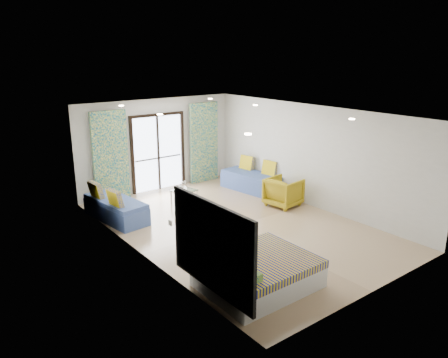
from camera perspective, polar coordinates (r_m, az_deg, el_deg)
floor at (r=10.49m, az=1.67°, el=-6.12°), size 5.00×7.50×0.01m
ceiling at (r=9.78m, az=1.80°, el=8.66°), size 5.00×7.50×0.01m
wall_back at (r=13.09m, az=-8.69°, el=4.45°), size 5.00×0.01×2.70m
wall_front at (r=7.66m, az=19.75°, el=-4.96°), size 5.00×0.01×2.70m
wall_left at (r=8.76m, az=-11.09°, el=-1.64°), size 0.01×7.50×2.70m
wall_right at (r=11.74m, az=11.26°, el=2.95°), size 0.01×7.50×2.70m
balcony_door at (r=13.09m, az=-8.62°, el=4.04°), size 1.76×0.08×2.28m
balcony_rail at (r=13.16m, az=-8.58°, el=2.73°), size 1.52×0.03×0.04m
curtain_left at (r=12.30m, az=-14.59°, el=2.86°), size 1.00×0.10×2.50m
curtain_right at (r=13.76m, az=-2.64°, el=4.77°), size 1.00×0.10×2.50m
downlight_a at (r=7.38m, az=3.16°, el=5.88°), size 0.12×0.12×0.02m
downlight_b at (r=9.42m, az=16.35°, el=7.53°), size 0.12×0.12×0.02m
downlight_c at (r=9.83m, az=-8.38°, el=8.35°), size 0.12×0.12×0.02m
downlight_d at (r=11.44m, az=4.11°, el=9.59°), size 0.12×0.12×0.02m
downlight_e at (r=11.60m, az=-13.28°, el=9.30°), size 0.12×0.12×0.02m
downlight_f at (r=13.00m, az=-1.82°, el=10.44°), size 0.12×0.12×0.02m
headboard at (r=6.96m, az=-1.65°, el=-8.83°), size 0.06×2.10×1.50m
switch_plate at (r=7.92m, az=-7.03°, el=-5.72°), size 0.02×0.10×0.10m
bed at (r=7.86m, az=4.36°, el=-12.07°), size 1.90×1.55×0.66m
daybed_left at (r=11.10m, az=-14.01°, el=-3.73°), size 0.97×1.97×0.93m
daybed_right at (r=13.03m, az=3.72°, el=-0.23°), size 1.01×2.01×0.95m
coffee_table at (r=11.94m, az=-5.25°, el=-1.64°), size 0.68×0.68×0.66m
vase at (r=11.90m, az=-5.68°, el=-1.05°), size 0.19×0.20×0.17m
armchair at (r=11.79m, az=7.79°, el=-1.51°), size 0.88×0.92×0.84m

